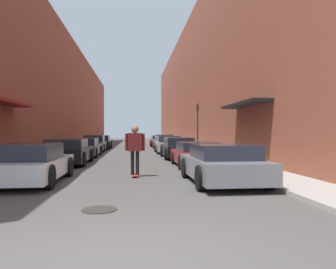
{
  "coord_description": "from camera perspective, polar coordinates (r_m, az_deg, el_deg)",
  "views": [
    {
      "loc": [
        0.24,
        -3.85,
        1.56
      ],
      "look_at": [
        1.68,
        10.08,
        1.48
      ],
      "focal_mm": 35.0,
      "sensor_mm": 36.0,
      "label": 1
    }
  ],
  "objects": [
    {
      "name": "parked_car_right_0",
      "position": [
        10.26,
        9.44,
        -5.08
      ],
      "size": [
        2.08,
        4.23,
        1.2
      ],
      "color": "gray",
      "rests_on": "ground"
    },
    {
      "name": "ground",
      "position": [
        29.42,
        -6.4,
        -2.71
      ],
      "size": [
        140.39,
        140.39,
        0.0
      ],
      "primitive_type": "plane",
      "color": "#4C4947"
    },
    {
      "name": "building_row_right",
      "position": [
        36.91,
        6.08,
        8.31
      ],
      "size": [
        4.9,
        63.81,
        13.37
      ],
      "color": "brown",
      "rests_on": "ground"
    },
    {
      "name": "parked_car_right_3",
      "position": [
        25.21,
        0.08,
        -1.79
      ],
      "size": [
        2.01,
        4.15,
        1.31
      ],
      "color": "#B7B7BC",
      "rests_on": "ground"
    },
    {
      "name": "building_row_left",
      "position": [
        36.86,
        -18.68,
        6.43
      ],
      "size": [
        4.9,
        63.81,
        10.98
      ],
      "color": "brown",
      "rests_on": "ground"
    },
    {
      "name": "parked_car_left_4",
      "position": [
        32.81,
        -11.49,
        -1.3
      ],
      "size": [
        1.85,
        4.38,
        1.29
      ],
      "color": "black",
      "rests_on": "ground"
    },
    {
      "name": "curb_strip_left",
      "position": [
        36.16,
        -14.17,
        -2.06
      ],
      "size": [
        1.8,
        63.81,
        0.12
      ],
      "color": "#A3A099",
      "rests_on": "ground"
    },
    {
      "name": "parked_car_left_2",
      "position": [
        22.11,
        -14.37,
        -2.2
      ],
      "size": [
        1.98,
        4.75,
        1.2
      ],
      "color": "#515459",
      "rests_on": "ground"
    },
    {
      "name": "manhole_cover",
      "position": [
        6.9,
        -11.87,
        -12.68
      ],
      "size": [
        0.7,
        0.7,
        0.02
      ],
      "color": "#332D28",
      "rests_on": "ground"
    },
    {
      "name": "parked_car_left_1",
      "position": [
        16.84,
        -17.04,
        -2.9
      ],
      "size": [
        2.07,
        4.51,
        1.25
      ],
      "color": "black",
      "rests_on": "ground"
    },
    {
      "name": "curb_strip_right",
      "position": [
        36.1,
        1.56,
        -2.05
      ],
      "size": [
        1.8,
        63.81,
        0.12
      ],
      "color": "#A3A099",
      "rests_on": "ground"
    },
    {
      "name": "traffic_light",
      "position": [
        23.0,
        5.18,
        2.08
      ],
      "size": [
        0.16,
        0.22,
        3.47
      ],
      "color": "#2D2D2D",
      "rests_on": "curb_strip_right"
    },
    {
      "name": "parked_car_left_3",
      "position": [
        27.83,
        -12.66,
        -1.56
      ],
      "size": [
        1.87,
        4.17,
        1.35
      ],
      "color": "gray",
      "rests_on": "ground"
    },
    {
      "name": "parked_car_left_0",
      "position": [
        11.07,
        -23.05,
        -4.69
      ],
      "size": [
        2.08,
        4.37,
        1.22
      ],
      "color": "silver",
      "rests_on": "ground"
    },
    {
      "name": "parked_car_right_5",
      "position": [
        36.26,
        -1.51,
        -1.17
      ],
      "size": [
        2.0,
        4.23,
        1.25
      ],
      "color": "maroon",
      "rests_on": "ground"
    },
    {
      "name": "parked_car_right_2",
      "position": [
        19.97,
        1.76,
        -2.38
      ],
      "size": [
        1.9,
        4.67,
        1.27
      ],
      "color": "black",
      "rests_on": "ground"
    },
    {
      "name": "parked_car_right_4",
      "position": [
        30.68,
        -0.78,
        -1.34
      ],
      "size": [
        1.85,
        4.57,
        1.38
      ],
      "color": "gray",
      "rests_on": "ground"
    },
    {
      "name": "parked_car_right_1",
      "position": [
        15.12,
        5.04,
        -3.49
      ],
      "size": [
        2.02,
        4.1,
        1.13
      ],
      "color": "maroon",
      "rests_on": "ground"
    },
    {
      "name": "skateboarder",
      "position": [
        11.62,
        -5.78,
        -1.85
      ],
      "size": [
        0.7,
        0.78,
        1.81
      ],
      "color": "#B2231E",
      "rests_on": "ground"
    }
  ]
}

